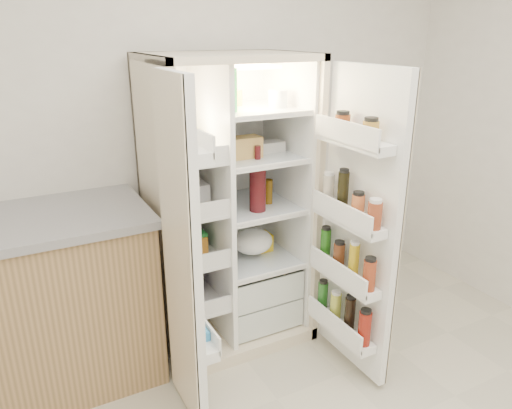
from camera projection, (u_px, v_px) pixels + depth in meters
wall_back at (193, 123)px, 3.14m from camera, size 4.00×0.02×2.70m
refrigerator at (228, 225)px, 3.08m from camera, size 0.92×0.70×1.80m
freezer_door at (183, 259)px, 2.31m from camera, size 0.15×0.40×1.72m
fridge_door at (357, 231)px, 2.67m from camera, size 0.17×0.58×1.72m
kitchen_counter at (24, 307)px, 2.62m from camera, size 1.39×0.74×1.01m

